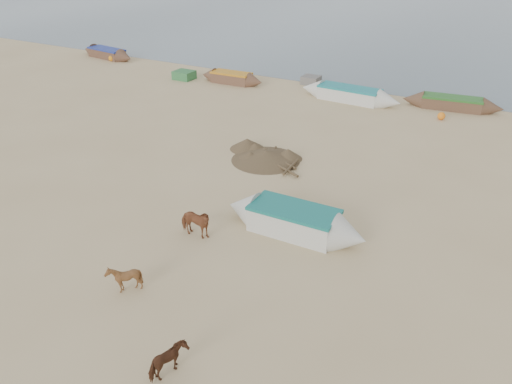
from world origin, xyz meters
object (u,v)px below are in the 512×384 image
(calf_front, at_px, (124,278))
(near_canoe, at_px, (294,220))
(cow_adult, at_px, (195,223))
(calf_right, at_px, (170,362))

(calf_front, height_order, near_canoe, near_canoe)
(cow_adult, height_order, near_canoe, cow_adult)
(cow_adult, height_order, calf_front, cow_adult)
(calf_front, bearing_deg, cow_adult, 172.92)
(calf_right, distance_m, near_canoe, 7.42)
(calf_right, bearing_deg, near_canoe, -9.39)
(calf_front, relative_size, calf_right, 1.06)
(cow_adult, relative_size, calf_front, 1.44)
(near_canoe, bearing_deg, cow_adult, -146.81)
(calf_right, height_order, near_canoe, near_canoe)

